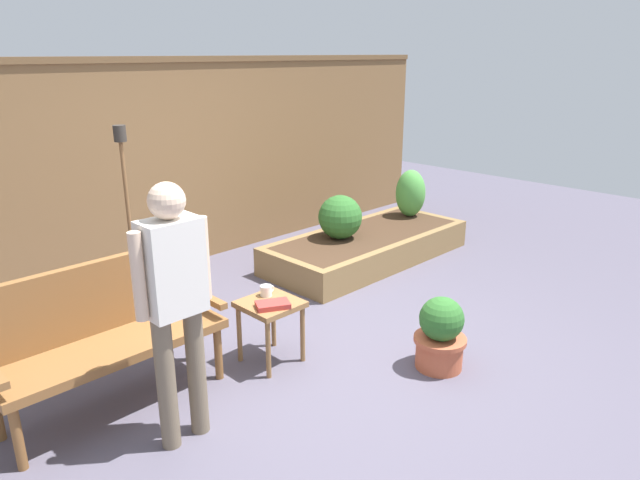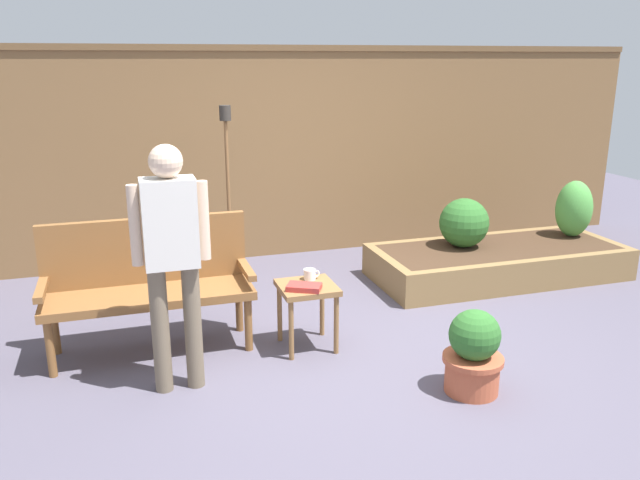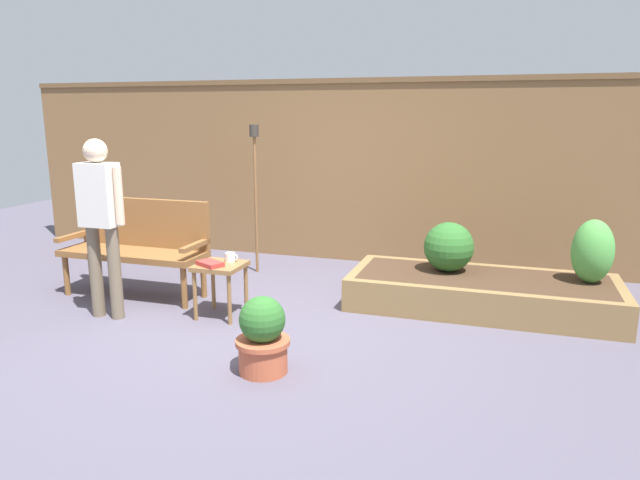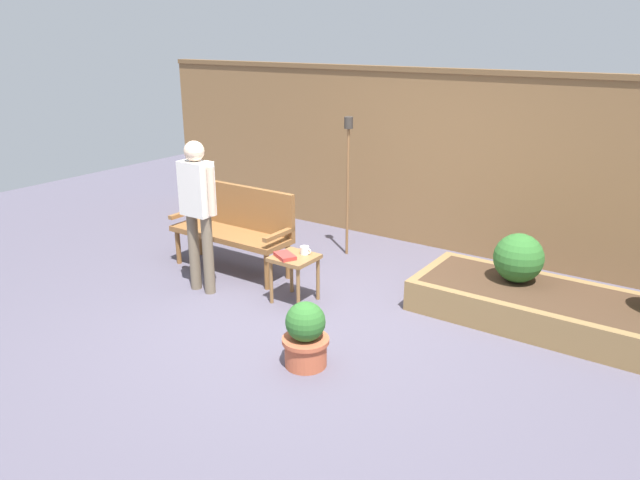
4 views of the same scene
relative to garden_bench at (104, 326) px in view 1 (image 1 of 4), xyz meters
name	(u,v)px [view 1 (image 1 of 4)]	position (x,y,z in m)	size (l,w,h in m)	color
ground_plane	(329,358)	(1.40, -0.63, -0.54)	(14.00, 14.00, 0.00)	#514C5B
fence_back	(143,168)	(1.40, 1.97, 0.55)	(8.40, 0.14, 2.16)	brown
garden_bench	(104,326)	(0.00, 0.00, 0.00)	(1.44, 0.48, 0.94)	brown
side_table	(270,312)	(1.08, -0.35, -0.15)	(0.40, 0.40, 0.48)	olive
cup_on_table	(266,291)	(1.13, -0.25, -0.02)	(0.12, 0.09, 0.08)	white
book_on_table	(273,305)	(1.03, -0.44, -0.05)	(0.23, 0.15, 0.04)	#B2332D
potted_boxwood	(440,334)	(1.89, -1.28, -0.28)	(0.38, 0.38, 0.55)	#B75638
raised_planter_bed	(367,247)	(3.26, 0.58, -0.39)	(2.40, 1.00, 0.30)	olive
shrub_near_bench	(340,217)	(2.93, 0.69, -0.01)	(0.47, 0.47, 0.47)	brown
shrub_far_corner	(410,193)	(4.17, 0.69, 0.04)	(0.35, 0.35, 0.57)	brown
tiki_torch	(126,188)	(0.78, 1.10, 0.59)	(0.10, 0.10, 1.64)	brown
person_by_bench	(175,294)	(0.13, -0.68, 0.39)	(0.47, 0.20, 1.56)	#70604C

